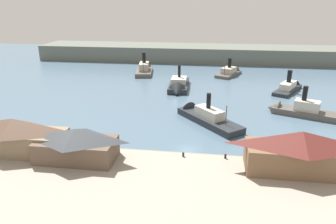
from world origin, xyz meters
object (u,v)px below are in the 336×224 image
object	(u,v)px
ferry_shed_central_terminal	(15,135)
ferry_shed_west_terminal	(76,144)
ferry_moored_east	(144,69)
ferry_moored_west	(298,110)
ferry_outer_harbor	(231,72)
mooring_post_east	(183,155)
ferry_approaching_west	(178,86)
ferry_shed_east_terminal	(300,151)
mooring_post_center_west	(225,156)
ferry_mid_harbor	(290,87)
ferry_near_quay	(203,116)

from	to	relation	value
ferry_shed_central_terminal	ferry_shed_west_terminal	bearing A→B (deg)	-5.21
ferry_shed_west_terminal	ferry_moored_east	xyz separation A→B (m)	(-4.26, 85.36, -2.91)
ferry_moored_east	ferry_shed_central_terminal	bearing A→B (deg)	-96.60
ferry_moored_west	ferry_outer_harbor	world-z (taller)	ferry_moored_west
mooring_post_east	ferry_moored_east	size ratio (longest dim) A/B	0.04
mooring_post_east	ferry_approaching_west	size ratio (longest dim) A/B	0.04
ferry_shed_west_terminal	ferry_shed_east_terminal	distance (m)	43.19
ferry_outer_harbor	mooring_post_center_west	bearing A→B (deg)	-93.53
ferry_moored_west	ferry_shed_east_terminal	bearing A→B (deg)	-103.73
ferry_shed_central_terminal	ferry_moored_west	distance (m)	74.80
ferry_shed_west_terminal	ferry_mid_harbor	xyz separation A→B (m)	(55.38, 63.74, -3.26)
ferry_moored_east	ferry_outer_harbor	world-z (taller)	ferry_moored_east
mooring_post_east	ferry_outer_harbor	size ratio (longest dim) A/B	0.05
mooring_post_center_west	ferry_approaching_west	world-z (taller)	ferry_approaching_west
mooring_post_east	ferry_mid_harbor	world-z (taller)	ferry_mid_harbor
mooring_post_center_west	ferry_moored_east	distance (m)	87.81
ferry_shed_east_terminal	mooring_post_center_west	bearing A→B (deg)	166.26
ferry_shed_east_terminal	ferry_moored_west	distance (m)	36.69
ferry_near_quay	ferry_moored_west	bearing A→B (deg)	16.70
ferry_mid_harbor	mooring_post_east	bearing A→B (deg)	-119.75
ferry_mid_harbor	ferry_approaching_west	xyz separation A→B (m)	(-41.01, -5.28, 0.07)
ferry_mid_harbor	ferry_moored_west	bearing A→B (deg)	-97.47
mooring_post_east	ferry_moored_east	world-z (taller)	ferry_moored_east
ferry_approaching_west	ferry_outer_harbor	world-z (taller)	ferry_approaching_west
ferry_shed_west_terminal	ferry_moored_west	size ratio (longest dim) A/B	0.78
ferry_shed_west_terminal	ferry_mid_harbor	bearing A→B (deg)	49.01
ferry_approaching_west	ferry_moored_west	bearing A→B (deg)	-30.24
mooring_post_center_west	ferry_moored_west	bearing A→B (deg)	55.67
mooring_post_center_west	ferry_moored_west	xyz separation A→B (m)	(21.98, 32.20, -0.12)
ferry_shed_central_terminal	mooring_post_east	size ratio (longest dim) A/B	24.17
ferry_outer_harbor	mooring_post_east	bearing A→B (deg)	-99.40
ferry_shed_east_terminal	ferry_approaching_west	size ratio (longest dim) A/B	0.95
mooring_post_east	ferry_shed_west_terminal	bearing A→B (deg)	-169.30
ferry_shed_central_terminal	ferry_shed_west_terminal	xyz separation A→B (m)	(13.99, -1.27, -0.47)
ferry_shed_west_terminal	ferry_mid_harbor	world-z (taller)	ferry_mid_harbor
ferry_moored_east	ferry_moored_west	bearing A→B (deg)	-40.98
ferry_shed_west_terminal	ferry_moored_east	bearing A→B (deg)	92.86
ferry_moored_west	ferry_approaching_west	xyz separation A→B (m)	(-37.45, 21.83, -0.16)
ferry_moored_west	ferry_mid_harbor	bearing A→B (deg)	82.53
mooring_post_east	ferry_moored_east	bearing A→B (deg)	107.41
ferry_mid_harbor	ferry_outer_harbor	distance (m)	30.63
ferry_shed_central_terminal	ferry_mid_harbor	xyz separation A→B (m)	(69.38, 62.47, -3.73)
ferry_approaching_west	ferry_outer_harbor	bearing A→B (deg)	53.80
mooring_post_center_west	ferry_moored_west	size ratio (longest dim) A/B	0.04
ferry_shed_central_terminal	ferry_approaching_west	xyz separation A→B (m)	(28.37, 57.19, -3.67)
ferry_mid_harbor	ferry_approaching_west	size ratio (longest dim) A/B	0.93
ferry_shed_central_terminal	ferry_approaching_west	distance (m)	63.95
ferry_shed_central_terminal	ferry_mid_harbor	world-z (taller)	ferry_shed_central_terminal
ferry_shed_central_terminal	ferry_shed_east_terminal	distance (m)	57.16
mooring_post_east	ferry_moored_east	distance (m)	85.25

